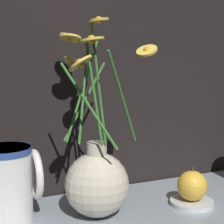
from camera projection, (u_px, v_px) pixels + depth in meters
The scene contains 6 objects.
ground_plane at pixel (117, 221), 0.75m from camera, with size 6.00×6.00×0.00m, color black.
shelf at pixel (117, 218), 0.74m from camera, with size 0.89×0.32×0.01m.
vase_with_flowers at pixel (96, 178), 0.73m from camera, with size 0.17×0.23×0.38m.
ceramic_pitcher at pixel (8, 180), 0.72m from camera, with size 0.13×0.10×0.15m.
saucer_plate at pixel (192, 202), 0.80m from camera, with size 0.09×0.09×0.01m.
orange_fruit at pixel (192, 186), 0.79m from camera, with size 0.06×0.06×0.07m.
Camera 1 is at (-0.29, -0.64, 0.32)m, focal length 60.00 mm.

